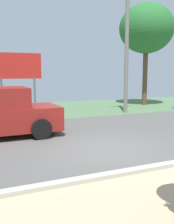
% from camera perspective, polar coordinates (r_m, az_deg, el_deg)
% --- Properties ---
extents(ground_plane, '(40.00, 22.00, 0.20)m').
position_cam_1_polar(ground_plane, '(11.28, -2.58, -4.36)').
color(ground_plane, '#565451').
extents(utility_pole, '(1.80, 0.24, 7.98)m').
position_cam_1_polar(utility_pole, '(16.64, 8.44, 14.29)').
color(utility_pole, gray).
rests_on(utility_pole, ground_plane).
extents(roadside_billboard, '(2.60, 0.12, 3.50)m').
position_cam_1_polar(roadside_billboard, '(15.35, -14.47, 8.53)').
color(roadside_billboard, slate).
rests_on(roadside_billboard, ground_plane).
extents(tree_left_far, '(4.01, 4.01, 7.48)m').
position_cam_1_polar(tree_left_far, '(21.13, 12.50, 16.87)').
color(tree_left_far, brown).
rests_on(tree_left_far, ground_plane).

